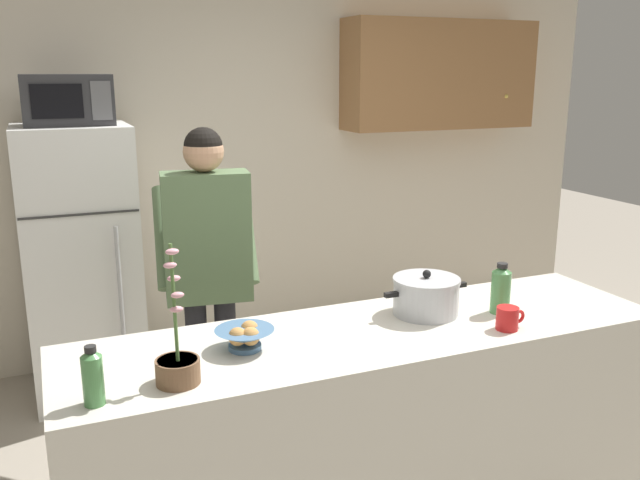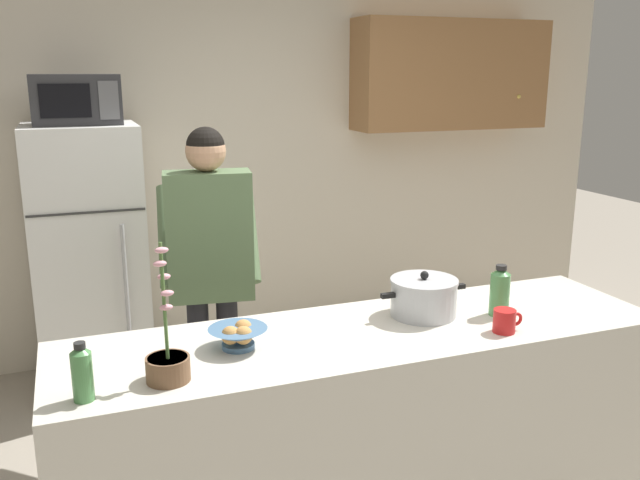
% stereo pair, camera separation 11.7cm
% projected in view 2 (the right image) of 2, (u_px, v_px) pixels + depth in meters
% --- Properties ---
extents(back_wall_unit, '(6.00, 0.48, 2.60)m').
position_uv_depth(back_wall_unit, '(271.00, 149.00, 4.76)').
color(back_wall_unit, beige).
rests_on(back_wall_unit, ground).
extents(kitchen_island, '(2.50, 0.68, 0.92)m').
position_uv_depth(kitchen_island, '(366.00, 432.00, 2.84)').
color(kitchen_island, silver).
rests_on(kitchen_island, ground).
extents(refrigerator, '(0.64, 0.68, 1.65)m').
position_uv_depth(refrigerator, '(90.00, 261.00, 4.09)').
color(refrigerator, white).
rests_on(refrigerator, ground).
extents(microwave, '(0.48, 0.37, 0.28)m').
position_uv_depth(microwave, '(76.00, 99.00, 3.83)').
color(microwave, '#2D2D30').
rests_on(microwave, refrigerator).
extents(person_near_pot, '(0.56, 0.48, 1.68)m').
position_uv_depth(person_near_pot, '(210.00, 252.00, 3.40)').
color(person_near_pot, black).
rests_on(person_near_pot, ground).
extents(cooking_pot, '(0.40, 0.29, 0.20)m').
position_uv_depth(cooking_pot, '(424.00, 297.00, 2.88)').
color(cooking_pot, silver).
rests_on(cooking_pot, kitchen_island).
extents(coffee_mug, '(0.13, 0.09, 0.10)m').
position_uv_depth(coffee_mug, '(505.00, 321.00, 2.70)').
color(coffee_mug, red).
rests_on(coffee_mug, kitchen_island).
extents(bread_bowl, '(0.23, 0.23, 0.10)m').
position_uv_depth(bread_bowl, '(238.00, 336.00, 2.54)').
color(bread_bowl, '#4C7299').
rests_on(bread_bowl, kitchen_island).
extents(bottle_near_edge, '(0.07, 0.07, 0.20)m').
position_uv_depth(bottle_near_edge, '(82.00, 372.00, 2.13)').
color(bottle_near_edge, '#4C8C4C').
rests_on(bottle_near_edge, kitchen_island).
extents(bottle_mid_counter, '(0.08, 0.08, 0.22)m').
position_uv_depth(bottle_mid_counter, '(500.00, 291.00, 2.88)').
color(bottle_mid_counter, '#4C8C4C').
rests_on(bottle_mid_counter, kitchen_island).
extents(potted_orchid, '(0.15, 0.15, 0.48)m').
position_uv_depth(potted_orchid, '(168.00, 361.00, 2.27)').
color(potted_orchid, brown).
rests_on(potted_orchid, kitchen_island).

